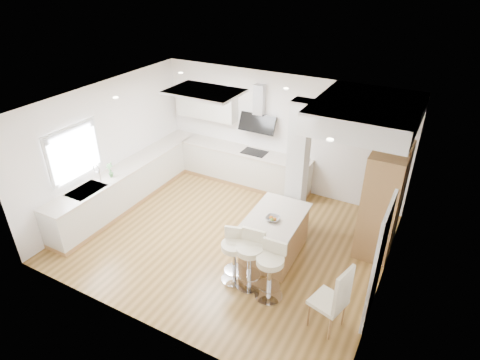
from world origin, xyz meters
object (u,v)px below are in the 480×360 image
Objects in this scene: bar_stool_a at (234,253)px; bar_stool_b at (250,257)px; dining_chair at (335,298)px; peninsula at (275,235)px; bar_stool_c at (270,269)px.

bar_stool_a is 0.30m from bar_stool_b.
bar_stool_a is 1.86m from dining_chair.
bar_stool_b is (-0.03, -0.96, 0.16)m from peninsula.
bar_stool_b is at bearing -93.49° from peninsula.
bar_stool_c is at bearing -22.72° from bar_stool_a.
bar_stool_b is 1.02× the size of bar_stool_c.
dining_chair reaches higher than peninsula.
dining_chair is (1.84, -0.25, 0.07)m from bar_stool_a.
peninsula is at bearing 54.66° from bar_stool_a.
bar_stool_a is 0.97× the size of bar_stool_c.
bar_stool_a is at bearing 172.50° from bar_stool_c.
dining_chair is (1.51, -1.22, 0.21)m from peninsula.
bar_stool_c is (0.38, -1.05, 0.15)m from peninsula.
bar_stool_c is at bearing -173.23° from dining_chair.
bar_stool_a is at bearing -110.39° from peninsula.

